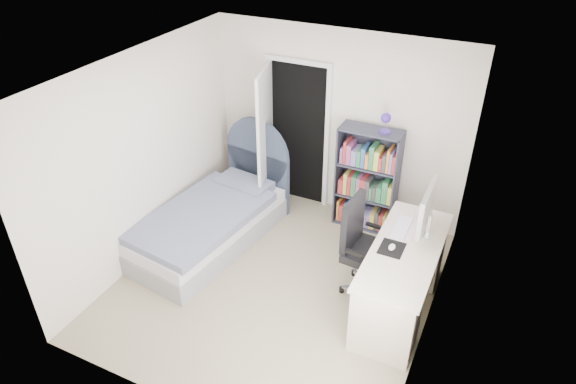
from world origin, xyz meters
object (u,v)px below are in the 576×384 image
at_px(bed, 213,220).
at_px(office_chair, 363,243).
at_px(nightstand, 253,170).
at_px(floor_lamp, 265,159).
at_px(bookcase, 367,183).
at_px(desk, 402,276).

height_order(bed, office_chair, bed).
xyz_separation_m(nightstand, floor_lamp, (0.20, -0.01, 0.24)).
distance_m(nightstand, bookcase, 1.74).
height_order(nightstand, floor_lamp, floor_lamp).
bearing_deg(office_chair, floor_lamp, 146.01).
bearing_deg(desk, nightstand, 151.70).
bearing_deg(floor_lamp, bed, -95.75).
xyz_separation_m(floor_lamp, desk, (2.35, -1.36, -0.18)).
xyz_separation_m(bookcase, desk, (0.83, -1.32, -0.20)).
bearing_deg(office_chair, bed, 177.92).
height_order(desk, office_chair, desk).
bearing_deg(floor_lamp, bookcase, -1.38).
bearing_deg(office_chair, bookcase, 105.89).
bearing_deg(desk, office_chair, 167.87).
bearing_deg(nightstand, office_chair, -31.56).
bearing_deg(bookcase, floor_lamp, 178.62).
bearing_deg(office_chair, nightstand, 148.44).
distance_m(desk, office_chair, 0.53).
height_order(bed, nightstand, bed).
bearing_deg(bed, floor_lamp, 84.25).
distance_m(bed, office_chair, 2.01).
xyz_separation_m(bed, bookcase, (1.64, 1.15, 0.34)).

